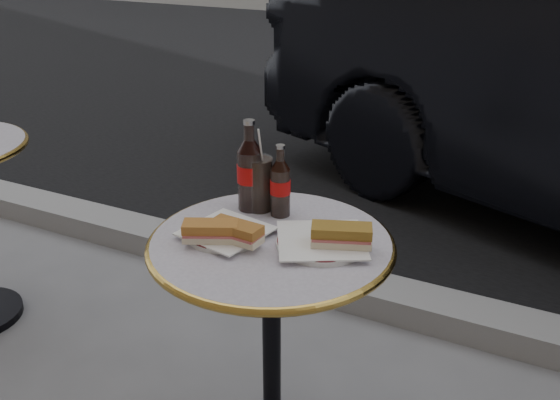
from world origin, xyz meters
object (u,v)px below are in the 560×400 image
at_px(plate_right, 321,243).
at_px(cola_bottle_left, 250,165).
at_px(cola_glass, 260,183).
at_px(plate_left, 226,234).
at_px(cola_bottle_right, 280,181).
at_px(bistro_table, 272,358).

bearing_deg(plate_right, cola_bottle_left, 157.43).
distance_m(cola_bottle_left, cola_glass, 0.06).
height_order(plate_left, cola_glass, cola_glass).
bearing_deg(cola_bottle_right, bistro_table, -72.40).
distance_m(bistro_table, cola_bottle_right, 0.49).
bearing_deg(plate_right, cola_glass, 153.51).
relative_size(bistro_table, cola_bottle_right, 3.67).
bearing_deg(bistro_table, plate_left, -163.42).
relative_size(bistro_table, cola_bottle_left, 2.88).
distance_m(plate_left, cola_glass, 0.19).
distance_m(plate_left, cola_bottle_left, 0.21).
bearing_deg(cola_bottle_right, plate_left, -111.22).
bearing_deg(cola_bottle_right, cola_bottle_left, -178.89).
xyz_separation_m(bistro_table, cola_bottle_right, (-0.04, 0.14, 0.47)).
distance_m(plate_left, plate_right, 0.24).
relative_size(cola_bottle_left, cola_glass, 1.68).
bearing_deg(cola_bottle_right, cola_glass, 173.51).
bearing_deg(plate_left, cola_bottle_left, 98.15).
distance_m(bistro_table, cola_glass, 0.48).
xyz_separation_m(plate_right, cola_bottle_right, (-0.17, 0.11, 0.09)).
bearing_deg(plate_right, cola_bottle_right, 146.91).
height_order(bistro_table, plate_left, plate_left).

